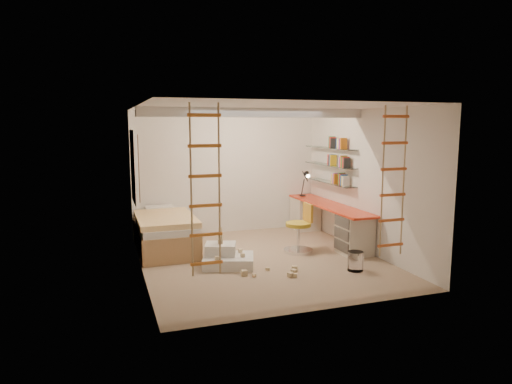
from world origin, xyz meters
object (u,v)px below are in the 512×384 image
object	(u,v)px
play_platform	(226,258)
bed	(165,232)
swivel_chair	(300,234)
desk	(328,221)

from	to	relation	value
play_platform	bed	bearing A→B (deg)	121.67
bed	play_platform	world-z (taller)	bed
swivel_chair	play_platform	bearing A→B (deg)	-165.74
desk	swivel_chair	world-z (taller)	swivel_chair
bed	swivel_chair	distance (m)	2.50
desk	swivel_chair	size ratio (longest dim) A/B	3.13
bed	swivel_chair	world-z (taller)	swivel_chair
swivel_chair	play_platform	world-z (taller)	swivel_chair
desk	bed	world-z (taller)	desk
play_platform	desk	bearing A→B (deg)	22.19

